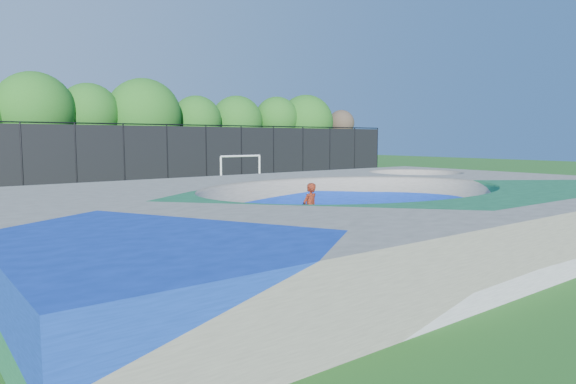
# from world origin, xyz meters

# --- Properties ---
(ground) EXTENTS (120.00, 120.00, 0.00)m
(ground) POSITION_xyz_m (0.00, 0.00, 0.00)
(ground) COLOR #1E5918
(ground) RESTS_ON ground
(skate_deck) EXTENTS (22.00, 14.00, 1.50)m
(skate_deck) POSITION_xyz_m (0.00, 0.00, 0.75)
(skate_deck) COLOR gray
(skate_deck) RESTS_ON ground
(skater) EXTENTS (0.67, 0.51, 1.67)m
(skater) POSITION_xyz_m (-1.54, 0.47, 0.83)
(skater) COLOR red
(skater) RESTS_ON ground
(skateboard) EXTENTS (0.80, 0.32, 0.05)m
(skateboard) POSITION_xyz_m (-1.54, 0.47, 0.03)
(skateboard) COLOR black
(skateboard) RESTS_ON ground
(soccer_goal) EXTENTS (3.03, 0.12, 2.00)m
(soccer_goal) POSITION_xyz_m (5.71, 15.93, 1.39)
(soccer_goal) COLOR white
(soccer_goal) RESTS_ON ground
(fence) EXTENTS (48.09, 0.09, 4.04)m
(fence) POSITION_xyz_m (0.00, 21.00, 2.10)
(fence) COLOR black
(fence) RESTS_ON ground
(treeline) EXTENTS (52.25, 6.82, 8.53)m
(treeline) POSITION_xyz_m (-3.37, 26.17, 4.83)
(treeline) COLOR #4F3D27
(treeline) RESTS_ON ground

